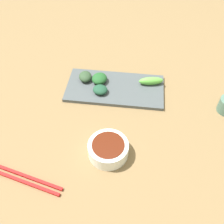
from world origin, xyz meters
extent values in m
cube|color=olive|center=(0.00, 0.00, 0.01)|extent=(2.10, 2.10, 0.02)
cylinder|color=white|center=(-0.15, -0.03, 0.04)|extent=(0.11, 0.11, 0.04)
cylinder|color=#531D0E|center=(-0.15, -0.03, 0.05)|extent=(0.09, 0.09, 0.03)
cube|color=#474D51|center=(0.12, -0.02, 0.03)|extent=(0.17, 0.34, 0.01)
ellipsoid|color=#1F5124|center=(0.14, 0.04, 0.05)|extent=(0.07, 0.07, 0.03)
ellipsoid|color=#1D4630|center=(0.09, 0.03, 0.04)|extent=(0.06, 0.06, 0.02)
ellipsoid|color=#2E462C|center=(0.15, 0.09, 0.05)|extent=(0.06, 0.06, 0.03)
ellipsoid|color=#60B842|center=(0.15, -0.14, 0.05)|extent=(0.04, 0.09, 0.03)
cube|color=red|center=(-0.26, 0.19, 0.02)|extent=(0.06, 0.23, 0.01)
cube|color=red|center=(-0.24, 0.19, 0.02)|extent=(0.06, 0.23, 0.01)
camera|label=1|loc=(-0.55, -0.09, 0.66)|focal=41.97mm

